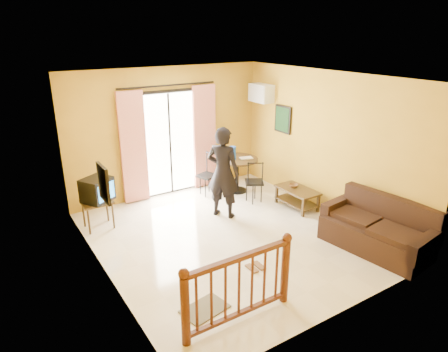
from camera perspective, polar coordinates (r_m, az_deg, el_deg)
ground at (r=7.29m, az=1.04°, el=-8.58°), size 5.00×5.00×0.00m
room_shell at (r=6.64m, az=1.13°, el=4.42°), size 5.00×5.00×5.00m
balcony_door at (r=8.83m, az=-7.71°, el=4.76°), size 2.25×0.14×2.46m
tv_table at (r=7.75m, az=-17.67°, el=-3.95°), size 0.54×0.45×0.54m
television at (r=7.64m, az=-17.66°, el=-1.88°), size 0.64×0.62×0.44m
picture_left at (r=5.63m, az=-16.81°, el=-1.04°), size 0.05×0.42×0.52m
dining_table at (r=9.02m, az=1.89°, el=1.53°), size 0.94×0.94×0.79m
water_jug at (r=8.85m, az=1.21°, el=3.29°), size 0.16×0.16×0.30m
serving_tray at (r=8.98m, az=3.18°, el=2.59°), size 0.32×0.25×0.02m
dining_chairs at (r=8.86m, az=0.86°, el=-3.13°), size 1.17×1.41×0.95m
air_conditioner at (r=9.29m, az=5.31°, el=11.71°), size 0.31×0.60×0.40m
botanical_print at (r=8.97m, az=8.40°, el=8.02°), size 0.05×0.50×0.60m
coffee_table at (r=8.44m, az=10.40°, el=-2.69°), size 0.51×0.92×0.41m
bowl at (r=8.46m, az=9.89°, el=-1.38°), size 0.24×0.24×0.06m
sofa at (r=7.25m, az=21.19°, el=-7.26°), size 1.07×1.96×0.89m
standing_person at (r=7.71m, az=-0.14°, el=0.48°), size 0.73×0.79×1.81m
stair_balustrade at (r=5.10m, az=2.17°, el=-15.04°), size 1.63×0.13×1.04m
doormat at (r=5.60m, az=-2.77°, el=-18.43°), size 0.66×0.50×0.02m
sandals at (r=6.42m, az=4.52°, el=-12.83°), size 0.24×0.25×0.03m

